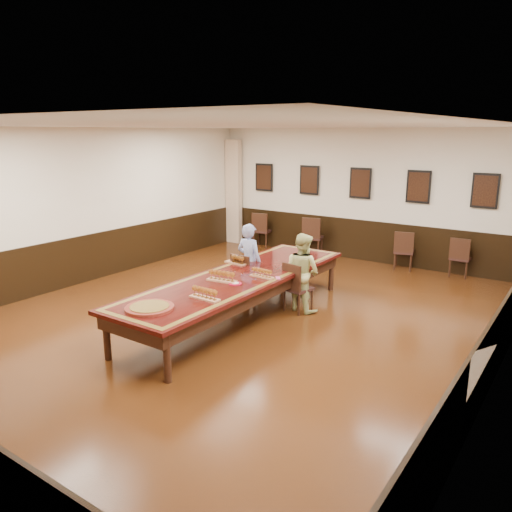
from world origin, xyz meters
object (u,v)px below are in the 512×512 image
Objects in this scene: chair_man at (246,277)px; spare_chair_b at (313,236)px; person_woman at (302,272)px; carved_platter at (149,308)px; spare_chair_a at (262,230)px; person_man at (249,262)px; conference_table at (239,284)px; spare_chair_c at (404,250)px; spare_chair_d at (461,257)px; chair_woman at (298,287)px.

spare_chair_b is (-0.64, 3.82, 0.05)m from chair_man.
chair_man is 1.17m from person_woman.
chair_man is at bearing 17.98° from person_woman.
carved_platter is (1.07, -6.68, 0.27)m from spare_chair_b.
person_woman is (3.40, -3.80, 0.22)m from spare_chair_a.
spare_chair_b reaches higher than spare_chair_a.
person_man reaches higher than carved_platter.
person_man is 1.08m from conference_table.
spare_chair_b is at bearing 103.40° from conference_table.
spare_chair_c reaches higher than spare_chair_d.
spare_chair_b reaches higher than carved_platter.
person_man is (0.65, -3.73, 0.22)m from spare_chair_b.
spare_chair_d is 7.27m from carved_platter.
chair_man is 3.88m from spare_chair_b.
carved_platter is at bearing 99.59° from person_man.
chair_woman is 1.15m from person_man.
spare_chair_d is at bearing 62.86° from conference_table.
person_woman reaches higher than spare_chair_d.
spare_chair_c is 1.19× the size of carved_platter.
person_woman is at bearing -172.37° from chair_man.
spare_chair_c is at bearing -87.43° from person_woman.
person_woman is at bearing 63.12° from spare_chair_d.
chair_man is 1.00× the size of spare_chair_c.
carved_platter is at bearing -91.46° from conference_table.
spare_chair_b is at bearing -79.01° from chair_man.
spare_chair_b reaches higher than spare_chair_d.
spare_chair_b is 1.14× the size of spare_chair_d.
spare_chair_d is (5.22, 0.04, -0.04)m from spare_chair_a.
person_man reaches higher than chair_man.
spare_chair_b is at bearing -53.37° from chair_woman.
chair_woman is 0.89× the size of spare_chair_b.
spare_chair_d is at bearing -103.51° from person_woman.
spare_chair_b is 3.79m from person_man.
spare_chair_d is at bearing -125.87° from person_man.
chair_man is 1.03× the size of spare_chair_d.
spare_chair_c is at bearing -87.49° from chair_woman.
spare_chair_b reaches higher than spare_chair_c.
spare_chair_b is 6.77m from carved_platter.
spare_chair_a is at bearing -37.19° from chair_woman.
person_man reaches higher than spare_chair_d.
chair_woman is 0.64× the size of person_woman.
spare_chair_c is 0.65× the size of person_woman.
conference_table is at bearing 66.28° from chair_woman.
chair_man is at bearing 13.31° from chair_woman.
spare_chair_d reaches higher than carved_platter.
chair_man is 1.02× the size of chair_woman.
conference_table is (-0.66, -0.99, -0.09)m from person_woman.
carved_platter is at bearing 99.91° from chair_man.
spare_chair_a is at bearing -15.05° from spare_chair_c.
chair_woman is 4.34m from spare_chair_d.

